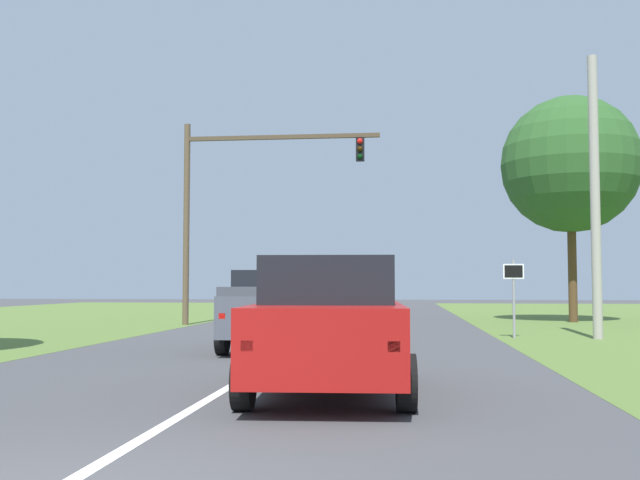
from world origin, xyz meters
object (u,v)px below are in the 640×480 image
Objects in this scene: oak_tree_right at (570,165)px; utility_pole_right at (595,196)px; red_suv_near at (330,322)px; traffic_light at (236,191)px; keep_moving_sign at (514,288)px; pickup_truck_lead at (273,309)px.

oak_tree_right reaches higher than utility_pole_right.
utility_pole_right is at bearing 59.79° from red_suv_near.
traffic_light is 3.44× the size of keep_moving_sign.
oak_tree_right reaches higher than red_suv_near.
pickup_truck_lead is at bearing -144.31° from keep_moving_sign.
keep_moving_sign reaches higher than pickup_truck_lead.
oak_tree_right is (8.17, 21.31, 5.62)m from red_suv_near.
traffic_light reaches higher than keep_moving_sign.
traffic_light reaches higher than red_suv_near.
oak_tree_right is at bearing 15.31° from traffic_light.
oak_tree_right is at bearing 54.57° from pickup_truck_lead.
utility_pole_right is at bearing -1.86° from keep_moving_sign.
red_suv_near is 13.60m from utility_pole_right.
utility_pole_right is (12.07, -6.15, -1.09)m from traffic_light.
pickup_truck_lead is 11.95m from traffic_light.
pickup_truck_lead is 7.85m from keep_moving_sign.
oak_tree_right reaches higher than pickup_truck_lead.
keep_moving_sign is (6.36, 4.57, 0.49)m from pickup_truck_lead.
oak_tree_right is (13.58, 3.72, 1.40)m from traffic_light.
utility_pole_right reaches higher than red_suv_near.
red_suv_near is 0.59× the size of utility_pole_right.
keep_moving_sign is at bearing -31.99° from traffic_light.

